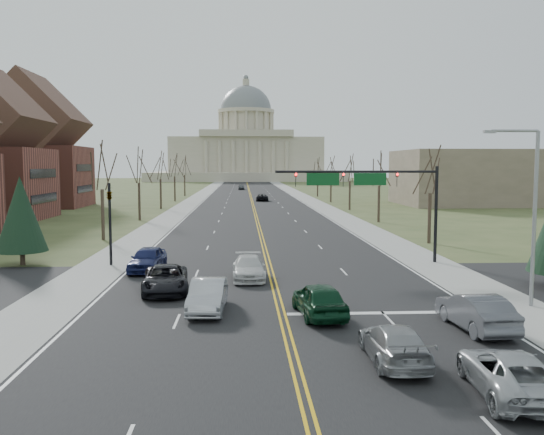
{
  "coord_description": "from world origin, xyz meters",
  "views": [
    {
      "loc": [
        -1.9,
        -28.49,
        7.28
      ],
      "look_at": [
        0.51,
        18.35,
        3.0
      ],
      "focal_mm": 38.0,
      "sensor_mm": 36.0,
      "label": 1
    }
  ],
  "objects": [
    {
      "name": "car_far_nb",
      "position": [
        2.09,
        88.36,
        0.74
      ],
      "size": [
        2.53,
        5.32,
        1.47
      ],
      "primitive_type": "imported",
      "rotation": [
        0.0,
        0.0,
        3.12
      ],
      "color": "black",
      "rests_on": "road"
    },
    {
      "name": "tree_l_3",
      "position": [
        -15.5,
        88.0,
        6.94
      ],
      "size": [
        3.96,
        3.96,
        9.0
      ],
      "color": "#34291F",
      "rests_on": "ground"
    },
    {
      "name": "sidewalk_left",
      "position": [
        -12.0,
        110.0,
        0.01
      ],
      "size": [
        4.0,
        380.0,
        0.03
      ],
      "primitive_type": "cube",
      "color": "gray",
      "rests_on": "ground"
    },
    {
      "name": "tree_r_3",
      "position": [
        15.5,
        84.0,
        6.55
      ],
      "size": [
        3.74,
        3.74,
        8.5
      ],
      "color": "#34291F",
      "rests_on": "ground"
    },
    {
      "name": "car_nb_outer_lead",
      "position": [
        8.39,
        -4.05,
        0.83
      ],
      "size": [
        2.11,
        5.08,
        1.63
      ],
      "primitive_type": "imported",
      "rotation": [
        0.0,
        0.0,
        3.22
      ],
      "color": "#53555B",
      "rests_on": "road"
    },
    {
      "name": "car_sb_outer_second",
      "position": [
        -8.43,
        10.95,
        0.85
      ],
      "size": [
        2.36,
        5.07,
        1.68
      ],
      "primitive_type": "imported",
      "rotation": [
        0.0,
        0.0,
        -0.08
      ],
      "color": "#151C4C",
      "rests_on": "road"
    },
    {
      "name": "sidewalk_right",
      "position": [
        12.0,
        110.0,
        0.01
      ],
      "size": [
        4.0,
        380.0,
        0.03
      ],
      "primitive_type": "cube",
      "color": "gray",
      "rests_on": "ground"
    },
    {
      "name": "bldg_right_mass",
      "position": [
        40.0,
        76.0,
        5.0
      ],
      "size": [
        25.0,
        20.0,
        10.0
      ],
      "primitive_type": "cube",
      "color": "#685B4A",
      "rests_on": "ground"
    },
    {
      "name": "ground",
      "position": [
        0.0,
        0.0,
        0.0
      ],
      "size": [
        600.0,
        600.0,
        0.0
      ],
      "primitive_type": "plane",
      "color": "#3C4B25",
      "rests_on": "ground"
    },
    {
      "name": "tree_l_0",
      "position": [
        -15.5,
        28.0,
        6.94
      ],
      "size": [
        3.96,
        3.96,
        9.0
      ],
      "color": "#34291F",
      "rests_on": "ground"
    },
    {
      "name": "car_far_sb",
      "position": [
        -2.24,
        142.19,
        0.79
      ],
      "size": [
        1.94,
        4.59,
        1.55
      ],
      "primitive_type": "imported",
      "rotation": [
        0.0,
        0.0,
        0.03
      ],
      "color": "#52565A",
      "rests_on": "road"
    },
    {
      "name": "capitol",
      "position": [
        0.0,
        249.91,
        14.2
      ],
      "size": [
        90.0,
        60.0,
        50.0
      ],
      "color": "beige",
      "rests_on": "ground"
    },
    {
      "name": "center_line",
      "position": [
        0.0,
        110.0,
        0.01
      ],
      "size": [
        0.42,
        380.0,
        0.01
      ],
      "primitive_type": "cube",
      "color": "gold",
      "rests_on": "road"
    },
    {
      "name": "bldg_left_far",
      "position": [
        -38.0,
        74.0,
        9.54
      ],
      "size": [
        17.1,
        14.28,
        23.25
      ],
      "color": "brown",
      "rests_on": "ground"
    },
    {
      "name": "car_sb_inner_lead",
      "position": [
        -3.65,
        -0.23,
        0.8
      ],
      "size": [
        1.9,
        4.87,
        1.58
      ],
      "primitive_type": "imported",
      "rotation": [
        0.0,
        0.0,
        -0.05
      ],
      "color": "#A7A9AF",
      "rests_on": "road"
    },
    {
      "name": "tree_l_4",
      "position": [
        -15.5,
        108.0,
        6.94
      ],
      "size": [
        3.96,
        3.96,
        9.0
      ],
      "color": "#34291F",
      "rests_on": "ground"
    },
    {
      "name": "conifer_l",
      "position": [
        -18.0,
        14.0,
        3.74
      ],
      "size": [
        3.64,
        3.64,
        6.5
      ],
      "color": "#34291F",
      "rests_on": "ground"
    },
    {
      "name": "car_sb_outer_lead",
      "position": [
        -6.32,
        4.23,
        0.77
      ],
      "size": [
        3.08,
        5.7,
        1.52
      ],
      "primitive_type": "imported",
      "rotation": [
        0.0,
        0.0,
        0.11
      ],
      "color": "black",
      "rests_on": "road"
    },
    {
      "name": "tree_r_0",
      "position": [
        15.5,
        24.0,
        6.55
      ],
      "size": [
        3.74,
        3.74,
        8.5
      ],
      "color": "#34291F",
      "rests_on": "ground"
    },
    {
      "name": "tree_l_2",
      "position": [
        -15.5,
        68.0,
        6.94
      ],
      "size": [
        3.96,
        3.96,
        9.0
      ],
      "color": "#34291F",
      "rests_on": "ground"
    },
    {
      "name": "edge_line_right",
      "position": [
        9.8,
        110.0,
        0.01
      ],
      "size": [
        0.15,
        380.0,
        0.01
      ],
      "primitive_type": "cube",
      "color": "silver",
      "rests_on": "road"
    },
    {
      "name": "road",
      "position": [
        0.0,
        110.0,
        0.01
      ],
      "size": [
        20.0,
        380.0,
        0.01
      ],
      "primitive_type": "cube",
      "color": "black",
      "rests_on": "ground"
    },
    {
      "name": "signal_left",
      "position": [
        -11.5,
        13.5,
        3.71
      ],
      "size": [
        0.32,
        0.36,
        6.0
      ],
      "color": "black",
      "rests_on": "ground"
    },
    {
      "name": "car_sb_inner_second",
      "position": [
        -1.52,
        7.84,
        0.74
      ],
      "size": [
        2.09,
        5.03,
        1.45
      ],
      "primitive_type": "imported",
      "rotation": [
        0.0,
        0.0,
        0.01
      ],
      "color": "silver",
      "rests_on": "road"
    },
    {
      "name": "street_light",
      "position": [
        12.74,
        0.0,
        5.23
      ],
      "size": [
        2.9,
        0.25,
        9.07
      ],
      "color": "gray",
      "rests_on": "ground"
    },
    {
      "name": "tree_l_1",
      "position": [
        -15.5,
        48.0,
        6.94
      ],
      "size": [
        3.96,
        3.96,
        9.0
      ],
      "color": "#34291F",
      "rests_on": "ground"
    },
    {
      "name": "car_nb_inner_second",
      "position": [
        3.68,
        -8.02,
        0.71
      ],
      "size": [
        1.98,
        4.84,
        1.4
      ],
      "primitive_type": "imported",
      "rotation": [
        0.0,
        0.0,
        3.14
      ],
      "color": "gray",
      "rests_on": "road"
    },
    {
      "name": "stop_bar",
      "position": [
        5.0,
        -1.0,
        0.01
      ],
      "size": [
        9.5,
        0.5,
        0.01
      ],
      "primitive_type": "cube",
      "color": "silver",
      "rests_on": "road"
    },
    {
      "name": "tree_r_1",
      "position": [
        15.5,
        44.0,
        6.55
      ],
      "size": [
        3.74,
        3.74,
        8.5
      ],
      "color": "#34291F",
      "rests_on": "ground"
    },
    {
      "name": "edge_line_left",
      "position": [
        -9.8,
        110.0,
        0.01
      ],
      "size": [
        0.15,
        380.0,
        0.01
      ],
      "primitive_type": "cube",
      "color": "silver",
      "rests_on": "road"
    },
    {
      "name": "tree_r_4",
      "position": [
        15.5,
        104.0,
        6.55
      ],
      "size": [
        3.74,
        3.74,
        8.5
      ],
      "color": "#34291F",
      "rests_on": "ground"
    },
    {
      "name": "signal_mast",
      "position": [
        7.45,
        13.5,
        5.76
      ],
      "size": [
        12.12,
        0.44,
        7.2
      ],
      "color": "black",
      "rests_on": "ground"
    },
    {
      "name": "cross_road",
      "position": [
        0.0,
        6.0,
        0.01
      ],
      "size": [
        120.0,
        14.0,
        0.01
      ],
      "primitive_type": "cube",
      "color": "black",
      "rests_on": "ground"
    },
    {
      "name": "car_nb_inner_lead",
      "position": [
        1.77,
        -1.47,
        0.84
      ],
      "size": [
        2.48,
        5.07,
        1.66
      ],
      "primitive_type": "imported",
      "rotation": [
        0.0,
        0.0,
        3.25
      ],
      "color": "#0B321B",
      "rests_on": "road"
    },
    {
      "name": "car_nb_outer_second",
      "position": [
        6.56,
        -11.2,
        0.72
      ],
      "size": [
        2.79,
        5.28,
        1.42
      ],
      "primitive_type": "imported",
      "rotation": [
        0.0,
        0.0,
        3.05
      ],
      "color": "#A5A9AD",
      "rests_on": "road"
    },
    {
      "name": "tree_r_2",
      "position": [
        15.5,
        64.0,
        6.55
      ],
      "size": [
        3.74,
        3.74,
        8.5
      ],
      "color": "#34291F",
      "rests_on": "ground"
    }
  ]
}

